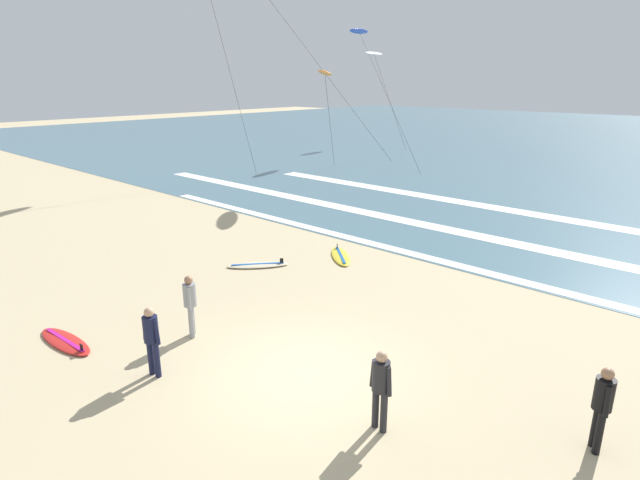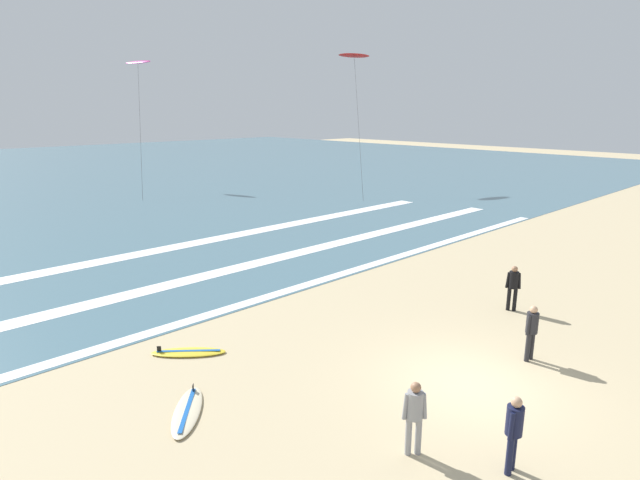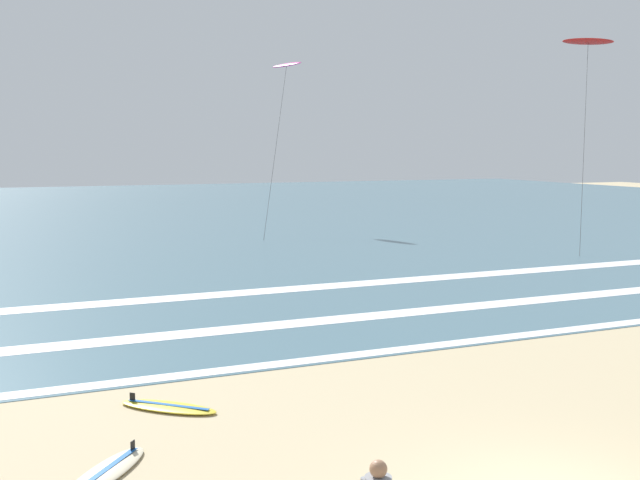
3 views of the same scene
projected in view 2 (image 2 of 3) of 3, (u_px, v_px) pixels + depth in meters
ground_plane at (470, 384)px, 12.97m from camera, size 160.00×160.00×0.00m
wave_foam_shoreline at (300, 287)px, 20.03m from camera, size 38.22×0.52×0.01m
wave_foam_mid_break at (189, 280)px, 20.81m from camera, size 45.05×0.93×0.01m
wave_foam_outer_break at (175, 247)px, 25.78m from camera, size 38.28×1.08×0.01m
surfer_background_far at (513, 284)px, 17.49m from camera, size 0.34×0.48×1.60m
surfer_right_near at (532, 328)px, 13.98m from camera, size 0.51×0.32×1.60m
surfer_left_far at (514, 428)px, 9.61m from camera, size 0.52×0.32×1.60m
surfer_mid_group at (415, 412)px, 10.11m from camera, size 0.45×0.40×1.60m
surfboard_left_pile at (188, 352)px, 14.56m from camera, size 1.98×1.83×0.25m
surfboard_foreground_flat at (187, 411)px, 11.72m from camera, size 1.80×2.00×0.25m
kite_red_high_right at (354, 56)px, 45.41m from camera, size 8.10×7.98×11.59m
kite_magenta_far_left at (138, 63)px, 46.29m from camera, size 5.73×11.11×11.09m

